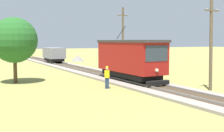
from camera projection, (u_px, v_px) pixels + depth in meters
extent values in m
cube|color=maroon|center=(130.00, 57.00, 25.82)|extent=(2.50, 8.00, 2.60)
cube|color=#383333|center=(130.00, 41.00, 25.69)|extent=(2.60, 8.32, 0.22)
cube|color=black|center=(130.00, 74.00, 25.96)|extent=(2.10, 7.04, 0.44)
cube|color=#2D3842|center=(157.00, 53.00, 22.24)|extent=(2.10, 0.03, 1.25)
cube|color=#2D3842|center=(141.00, 53.00, 26.37)|extent=(0.02, 6.72, 1.04)
sphere|color=#F4EAB2|center=(157.00, 70.00, 22.32)|extent=(0.28, 0.28, 0.28)
cylinder|color=black|center=(121.00, 33.00, 27.03)|extent=(0.05, 1.67, 1.19)
cube|color=black|center=(158.00, 83.00, 22.28)|extent=(2.00, 0.36, 0.32)
cylinder|color=black|center=(144.00, 77.00, 23.98)|extent=(1.54, 0.80, 0.80)
cylinder|color=black|center=(118.00, 72.00, 27.93)|extent=(1.54, 0.80, 0.80)
cube|color=slate|center=(54.00, 53.00, 46.76)|extent=(2.40, 5.20, 1.70)
cube|color=black|center=(54.00, 60.00, 46.85)|extent=(2.02, 4.78, 0.38)
cylinder|color=black|center=(57.00, 60.00, 45.48)|extent=(1.54, 0.76, 0.76)
cylinder|color=black|center=(51.00, 59.00, 48.22)|extent=(1.54, 0.76, 0.76)
cylinder|color=brown|center=(211.00, 45.00, 21.55)|extent=(0.24, 0.38, 6.82)
cube|color=brown|center=(212.00, 11.00, 21.32)|extent=(1.40, 0.10, 0.10)
cylinder|color=silver|center=(207.00, 9.00, 21.06)|extent=(0.08, 0.08, 0.10)
cylinder|color=silver|center=(217.00, 10.00, 21.57)|extent=(0.08, 0.08, 0.10)
cylinder|color=brown|center=(123.00, 40.00, 33.21)|extent=(0.24, 0.28, 7.57)
cube|color=brown|center=(123.00, 15.00, 32.96)|extent=(1.40, 0.10, 0.10)
cylinder|color=silver|center=(119.00, 14.00, 32.69)|extent=(0.08, 0.08, 0.10)
cylinder|color=silver|center=(127.00, 15.00, 33.20)|extent=(0.08, 0.08, 0.10)
cone|color=gray|center=(78.00, 58.00, 52.57)|extent=(2.43, 2.43, 1.14)
cylinder|color=navy|center=(106.00, 83.00, 22.49)|extent=(0.15, 0.15, 0.86)
cylinder|color=navy|center=(108.00, 83.00, 22.49)|extent=(0.15, 0.15, 0.86)
cube|color=yellow|center=(107.00, 74.00, 22.43)|extent=(0.45, 0.40, 0.58)
sphere|color=tan|center=(107.00, 69.00, 22.39)|extent=(0.22, 0.22, 0.22)
sphere|color=yellow|center=(107.00, 67.00, 22.38)|extent=(0.21, 0.21, 0.21)
cylinder|color=#4C3823|center=(15.00, 70.00, 25.47)|extent=(0.32, 0.32, 2.30)
sphere|color=#235B23|center=(14.00, 40.00, 25.24)|extent=(4.03, 4.03, 4.03)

